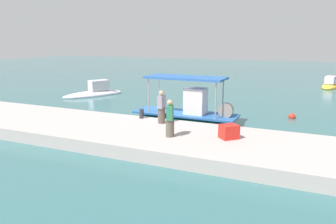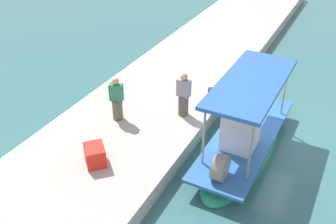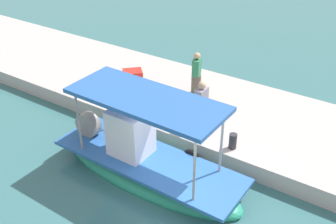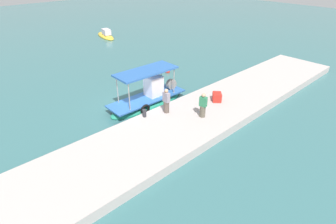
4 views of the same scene
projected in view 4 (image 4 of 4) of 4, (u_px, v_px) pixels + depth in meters
ground_plane at (130, 109)px, 19.13m from camera, size 120.00×120.00×0.00m
dock_quay at (172, 130)px, 16.17m from camera, size 36.00×4.89×0.58m
main_fishing_boat at (149, 99)px, 19.41m from camera, size 6.16×2.01×3.04m
fisherman_near_bollard at (166, 102)px, 17.16m from camera, size 0.38×0.48×1.66m
fisherman_by_crate at (203, 106)px, 16.68m from camera, size 0.44×0.51×1.63m
mooring_bollard at (144, 113)px, 16.90m from camera, size 0.24×0.24×0.50m
cargo_crate at (217, 97)px, 18.79m from camera, size 0.92×0.92×0.60m
marker_buoy at (168, 72)px, 25.24m from camera, size 0.43×0.43×0.43m
moored_boat_near at (106, 36)px, 36.81m from camera, size 2.34×5.00×1.39m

